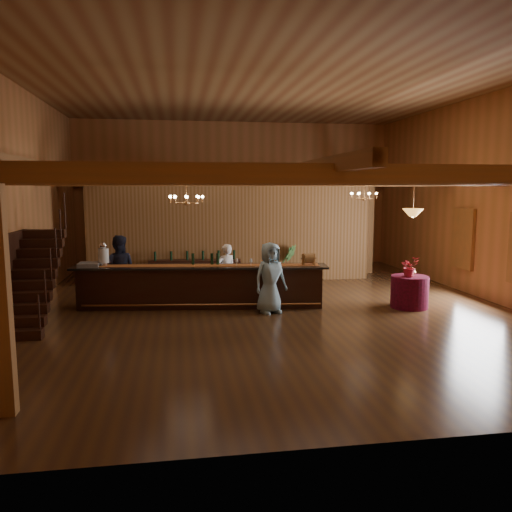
{
  "coord_description": "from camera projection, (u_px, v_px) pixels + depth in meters",
  "views": [
    {
      "loc": [
        -2.23,
        -12.26,
        3.0
      ],
      "look_at": [
        -0.2,
        0.56,
        1.23
      ],
      "focal_mm": 35.0,
      "sensor_mm": 36.0,
      "label": 1
    }
  ],
  "objects": [
    {
      "name": "wall_front",
      "position": [
        380.0,
        211.0,
        5.53
      ],
      "size": [
        12.0,
        0.1,
        5.5
      ],
      "primitive_type": "cube",
      "color": "#AD693B",
      "rests_on": "floor"
    },
    {
      "name": "floor",
      "position": [
        267.0,
        306.0,
        12.75
      ],
      "size": [
        14.0,
        14.0,
        0.0
      ],
      "primitive_type": "plane",
      "color": "#472C16",
      "rests_on": "ground"
    },
    {
      "name": "window_right_back",
      "position": [
        463.0,
        239.0,
        14.44
      ],
      "size": [
        0.12,
        1.05,
        1.75
      ],
      "primitive_type": "cube",
      "color": "white",
      "rests_on": "wall_right"
    },
    {
      "name": "wall_back",
      "position": [
        235.0,
        195.0,
        19.23
      ],
      "size": [
        12.0,
        0.1,
        5.5
      ],
      "primitive_type": "cube",
      "color": "#AD693B",
      "rests_on": "floor"
    },
    {
      "name": "ceiling",
      "position": [
        268.0,
        84.0,
        12.01
      ],
      "size": [
        14.0,
        14.0,
        0.0
      ],
      "primitive_type": "plane",
      "rotation": [
        3.14,
        0.0,
        0.0
      ],
      "color": "olive",
      "rests_on": "wall_back"
    },
    {
      "name": "chandelier_left",
      "position": [
        186.0,
        199.0,
        11.86
      ],
      "size": [
        0.8,
        0.8,
        0.61
      ],
      "color": "#A46D3C",
      "rests_on": "beam_grid"
    },
    {
      "name": "bartender",
      "position": [
        226.0,
        272.0,
        13.4
      ],
      "size": [
        0.66,
        0.56,
        1.52
      ],
      "primitive_type": "imported",
      "rotation": [
        0.0,
        0.0,
        3.56
      ],
      "color": "white",
      "rests_on": "floor"
    },
    {
      "name": "bar_bottle_2",
      "position": [
        218.0,
        259.0,
        12.67
      ],
      "size": [
        0.07,
        0.07,
        0.3
      ],
      "primitive_type": "cylinder",
      "color": "black",
      "rests_on": "tasting_bar"
    },
    {
      "name": "beverage_dispenser",
      "position": [
        103.0,
        255.0,
        12.48
      ],
      "size": [
        0.26,
        0.26,
        0.6
      ],
      "color": "silver",
      "rests_on": "tasting_bar"
    },
    {
      "name": "pendant_lamp",
      "position": [
        413.0,
        213.0,
        12.32
      ],
      "size": [
        0.52,
        0.52,
        0.9
      ],
      "color": "#A46D3C",
      "rests_on": "beam_grid"
    },
    {
      "name": "table_vase",
      "position": [
        412.0,
        269.0,
        12.63
      ],
      "size": [
        0.19,
        0.19,
        0.33
      ],
      "primitive_type": "imported",
      "rotation": [
        0.0,
        0.0,
        -0.17
      ],
      "color": "#A46D3C",
      "rests_on": "round_table"
    },
    {
      "name": "beam_grid",
      "position": [
        264.0,
        179.0,
        12.81
      ],
      "size": [
        11.9,
        13.9,
        0.39
      ],
      "color": "#A5602C",
      "rests_on": "wall_left"
    },
    {
      "name": "bar_bottle_1",
      "position": [
        212.0,
        259.0,
        12.66
      ],
      "size": [
        0.07,
        0.07,
        0.3
      ],
      "primitive_type": "cylinder",
      "color": "black",
      "rests_on": "tasting_bar"
    },
    {
      "name": "staff_second",
      "position": [
        119.0,
        270.0,
        13.0
      ],
      "size": [
        0.93,
        0.76,
        1.79
      ],
      "primitive_type": "imported",
      "rotation": [
        0.0,
        0.0,
        3.05
      ],
      "color": "black",
      "rests_on": "floor"
    },
    {
      "name": "staircase",
      "position": [
        32.0,
        279.0,
        11.05
      ],
      "size": [
        1.0,
        2.8,
        2.0
      ],
      "color": "black",
      "rests_on": "floor"
    },
    {
      "name": "partition_wall",
      "position": [
        233.0,
        234.0,
        15.89
      ],
      "size": [
        9.0,
        0.18,
        3.1
      ],
      "primitive_type": "cube",
      "color": "brown",
      "rests_on": "floor"
    },
    {
      "name": "raffle_drum",
      "position": [
        308.0,
        259.0,
        12.58
      ],
      "size": [
        0.34,
        0.24,
        0.3
      ],
      "color": "olive",
      "rests_on": "tasting_bar"
    },
    {
      "name": "table_flowers",
      "position": [
        410.0,
        267.0,
        12.43
      ],
      "size": [
        0.52,
        0.47,
        0.51
      ],
      "primitive_type": "imported",
      "rotation": [
        0.0,
        0.0,
        0.17
      ],
      "color": "#AB212D",
      "rests_on": "round_table"
    },
    {
      "name": "chandelier_right",
      "position": [
        364.0,
        195.0,
        14.53
      ],
      "size": [
        0.8,
        0.8,
        0.56
      ],
      "color": "#A46D3C",
      "rests_on": "beam_grid"
    },
    {
      "name": "glass_rack_tray",
      "position": [
        89.0,
        265.0,
        12.4
      ],
      "size": [
        0.5,
        0.5,
        0.1
      ],
      "primitive_type": "cube",
      "color": "gray",
      "rests_on": "tasting_bar"
    },
    {
      "name": "support_posts",
      "position": [
        271.0,
        247.0,
        12.05
      ],
      "size": [
        9.2,
        10.2,
        3.2
      ],
      "color": "#A5602C",
      "rests_on": "floor"
    },
    {
      "name": "wall_left",
      "position": [
        11.0,
        199.0,
        11.45
      ],
      "size": [
        0.1,
        14.0,
        5.5
      ],
      "primitive_type": "cube",
      "color": "#AD693B",
      "rests_on": "floor"
    },
    {
      "name": "backroom_boxes",
      "position": [
        232.0,
        257.0,
        18.02
      ],
      "size": [
        4.1,
        0.6,
        1.1
      ],
      "color": "black",
      "rests_on": "floor"
    },
    {
      "name": "wall_right",
      "position": [
        489.0,
        198.0,
        13.31
      ],
      "size": [
        0.1,
        14.0,
        5.5
      ],
      "primitive_type": "cube",
      "color": "#AD693B",
      "rests_on": "floor"
    },
    {
      "name": "guest",
      "position": [
        270.0,
        278.0,
        12.0
      ],
      "size": [
        0.98,
        0.8,
        1.72
      ],
      "primitive_type": "imported",
      "rotation": [
        0.0,
        0.0,
        0.34
      ],
      "color": "#8AB4C6",
      "rests_on": "floor"
    },
    {
      "name": "backbar_shelf",
      "position": [
        195.0,
        272.0,
        15.52
      ],
      "size": [
        2.87,
        0.83,
        0.8
      ],
      "primitive_type": "cube",
      "rotation": [
        0.0,
        0.0,
        -0.14
      ],
      "color": "black",
      "rests_on": "floor"
    },
    {
      "name": "floor_plant",
      "position": [
        287.0,
        263.0,
        15.97
      ],
      "size": [
        0.81,
        0.72,
        1.22
      ],
      "primitive_type": "imported",
      "rotation": [
        0.0,
        0.0,
        0.31
      ],
      "color": "#365E2A",
      "rests_on": "floor"
    },
    {
      "name": "bar_bottle_0",
      "position": [
        193.0,
        259.0,
        12.65
      ],
      "size": [
        0.07,
        0.07,
        0.3
      ],
      "primitive_type": "cylinder",
      "color": "black",
      "rests_on": "tasting_bar"
    },
    {
      "name": "tasting_bar",
      "position": [
        201.0,
        286.0,
        12.62
      ],
      "size": [
        6.44,
        1.56,
        1.08
      ],
      "rotation": [
        0.0,
        0.0,
        -0.12
      ],
      "color": "black",
      "rests_on": "floor"
    },
    {
      "name": "round_table",
      "position": [
        410.0,
        292.0,
        12.59
      ],
      "size": [
        0.93,
        0.93,
        0.81
      ],
      "primitive_type": "cylinder",
      "color": "maroon",
      "rests_on": "floor"
    }
  ]
}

